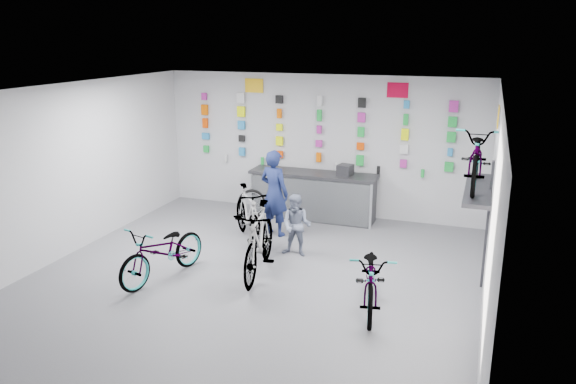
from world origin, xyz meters
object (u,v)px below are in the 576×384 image
at_px(bike_right, 372,278).
at_px(customer, 296,225).
at_px(bike_center, 259,241).
at_px(bike_left, 163,251).
at_px(clerk, 274,193).
at_px(counter, 313,196).
at_px(bike_service, 248,214).

xyz_separation_m(bike_right, customer, (-1.65, 1.54, 0.09)).
height_order(bike_center, customer, bike_center).
bearing_deg(bike_left, clerk, 83.96).
xyz_separation_m(counter, clerk, (-0.41, -1.22, 0.36)).
bearing_deg(customer, clerk, 130.45).
relative_size(bike_left, customer, 1.59).
bearing_deg(bike_service, bike_right, -73.84).
bearing_deg(bike_left, bike_right, 16.00).
bearing_deg(clerk, bike_center, 118.95).
bearing_deg(clerk, bike_left, 85.33).
relative_size(counter, bike_service, 1.54).
xyz_separation_m(bike_service, clerk, (0.33, 0.51, 0.32)).
height_order(bike_left, bike_service, bike_service).
height_order(bike_left, clerk, clerk).
relative_size(bike_center, customer, 1.73).
height_order(counter, customer, customer).
xyz_separation_m(bike_right, clerk, (-2.41, 2.42, 0.37)).
relative_size(bike_right, customer, 1.60).
height_order(clerk, customer, clerk).
bearing_deg(clerk, bike_right, 150.25).
height_order(bike_left, bike_right, bike_right).
bearing_deg(clerk, bike_service, 72.19).
bearing_deg(bike_center, counter, 81.45).
distance_m(counter, customer, 2.13).
distance_m(bike_center, clerk, 1.93).
distance_m(bike_right, customer, 2.26).
height_order(counter, clerk, clerk).
xyz_separation_m(bike_center, bike_service, (-0.78, 1.35, -0.05)).
height_order(bike_center, bike_service, bike_center).
distance_m(bike_left, customer, 2.36).
height_order(bike_left, customer, customer).
bearing_deg(counter, customer, -80.65).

